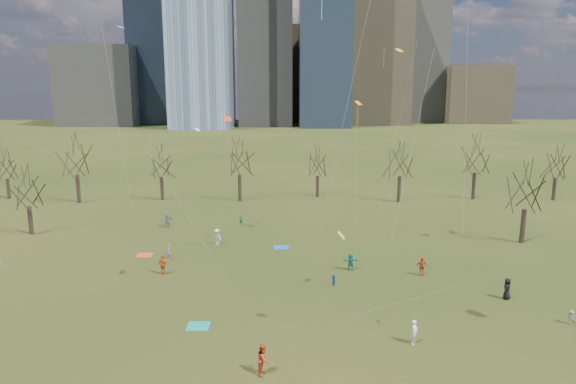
{
  "coord_description": "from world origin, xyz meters",
  "views": [
    {
      "loc": [
        -0.54,
        -36.36,
        16.73
      ],
      "look_at": [
        0.0,
        12.0,
        7.0
      ],
      "focal_mm": 32.0,
      "sensor_mm": 36.0,
      "label": 1
    }
  ],
  "objects_px": {
    "blanket_teal": "(198,326)",
    "blanket_navy": "(281,247)",
    "person_1": "(415,332)",
    "person_4": "(163,265)",
    "blanket_crimson": "(144,255)",
    "person_2": "(263,359)"
  },
  "relations": [
    {
      "from": "person_4",
      "to": "blanket_teal",
      "type": "bearing_deg",
      "value": 138.43
    },
    {
      "from": "person_1",
      "to": "person_4",
      "type": "distance_m",
      "value": 23.84
    },
    {
      "from": "blanket_crimson",
      "to": "person_4",
      "type": "xyz_separation_m",
      "value": [
        3.21,
        -5.56,
        0.89
      ]
    },
    {
      "from": "blanket_teal",
      "to": "blanket_crimson",
      "type": "xyz_separation_m",
      "value": [
        -8.11,
        16.14,
        0.0
      ]
    },
    {
      "from": "blanket_teal",
      "to": "person_4",
      "type": "height_order",
      "value": "person_4"
    },
    {
      "from": "person_1",
      "to": "person_4",
      "type": "relative_size",
      "value": 0.92
    },
    {
      "from": "blanket_crimson",
      "to": "person_2",
      "type": "height_order",
      "value": "person_2"
    },
    {
      "from": "blanket_crimson",
      "to": "person_4",
      "type": "bearing_deg",
      "value": -60.03
    },
    {
      "from": "blanket_crimson",
      "to": "blanket_teal",
      "type": "bearing_deg",
      "value": -63.33
    },
    {
      "from": "blanket_navy",
      "to": "blanket_teal",
      "type": "bearing_deg",
      "value": -107.65
    },
    {
      "from": "person_1",
      "to": "blanket_navy",
      "type": "bearing_deg",
      "value": 54.93
    },
    {
      "from": "blanket_teal",
      "to": "person_4",
      "type": "bearing_deg",
      "value": 114.85
    },
    {
      "from": "blanket_navy",
      "to": "person_1",
      "type": "xyz_separation_m",
      "value": [
        8.94,
        -21.36,
        0.82
      ]
    },
    {
      "from": "person_1",
      "to": "person_2",
      "type": "bearing_deg",
      "value": 142.01
    },
    {
      "from": "blanket_teal",
      "to": "blanket_navy",
      "type": "xyz_separation_m",
      "value": [
        5.92,
        18.61,
        0.0
      ]
    },
    {
      "from": "blanket_navy",
      "to": "person_4",
      "type": "relative_size",
      "value": 0.88
    },
    {
      "from": "blanket_crimson",
      "to": "person_1",
      "type": "relative_size",
      "value": 0.96
    },
    {
      "from": "blanket_navy",
      "to": "person_2",
      "type": "bearing_deg",
      "value": -92.3
    },
    {
      "from": "blanket_crimson",
      "to": "person_2",
      "type": "bearing_deg",
      "value": -59.89
    },
    {
      "from": "blanket_teal",
      "to": "person_1",
      "type": "relative_size",
      "value": 0.96
    },
    {
      "from": "blanket_teal",
      "to": "blanket_navy",
      "type": "bearing_deg",
      "value": 72.35
    },
    {
      "from": "blanket_teal",
      "to": "person_1",
      "type": "bearing_deg",
      "value": -10.47
    }
  ]
}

